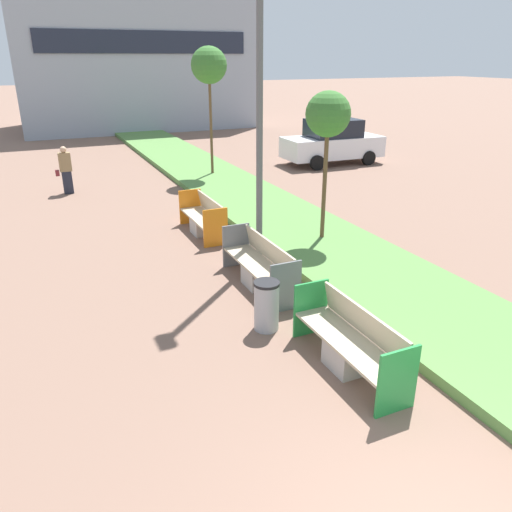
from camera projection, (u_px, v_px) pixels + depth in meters
name	position (u px, v px, depth m)	size (l,w,h in m)	color
planter_grass_strip	(251.00, 201.00, 15.64)	(2.80, 120.00, 0.18)	#568442
building_backdrop	(133.00, 51.00, 31.31)	(14.06, 7.87, 9.15)	#939EAD
bench_green_frame	(350.00, 346.00, 7.29)	(0.65, 2.22, 0.94)	#ADA8A0
bench_grey_frame	(260.00, 268.00, 9.94)	(0.65, 2.37, 0.94)	#ADA8A0
bench_orange_frame	(204.00, 220.00, 12.88)	(0.65, 2.05, 0.94)	#ADA8A0
litter_bin	(266.00, 306.00, 8.32)	(0.43, 0.43, 0.87)	#9EA0A5
street_lamp_post	(260.00, 56.00, 9.87)	(0.24, 0.44, 7.86)	#56595B
sapling_tree_near	(328.00, 116.00, 11.18)	(1.02, 1.02, 3.61)	brown
sapling_tree_far	(209.00, 66.00, 17.53)	(1.28, 1.28, 4.65)	brown
pedestrian_walking	(66.00, 170.00, 16.54)	(0.53, 0.24, 1.57)	#232633
parked_car_distant	(332.00, 142.00, 21.14)	(4.26, 2.00, 1.86)	silver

